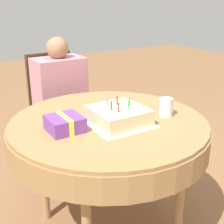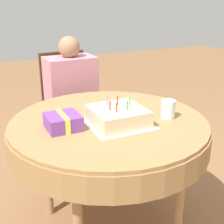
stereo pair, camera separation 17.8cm
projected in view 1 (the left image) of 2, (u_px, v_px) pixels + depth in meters
The scene contains 7 objects.
dining_table at pixel (108, 134), 1.84m from camera, with size 1.16×1.16×0.78m.
chair at pixel (57, 110), 2.69m from camera, with size 0.45×0.45×1.00m.
person at pixel (61, 94), 2.55m from camera, with size 0.41×0.36×1.16m.
napkin at pixel (118, 123), 1.76m from camera, with size 0.34×0.34×0.00m.
birthday_cake at pixel (118, 116), 1.75m from camera, with size 0.29×0.29×0.14m.
drinking_glass at pixel (166, 107), 1.85m from camera, with size 0.08×0.08×0.11m.
gift_box at pixel (65, 124), 1.65m from camera, with size 0.18×0.18×0.09m.
Camera 1 is at (-0.86, -1.44, 1.46)m, focal length 50.00 mm.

